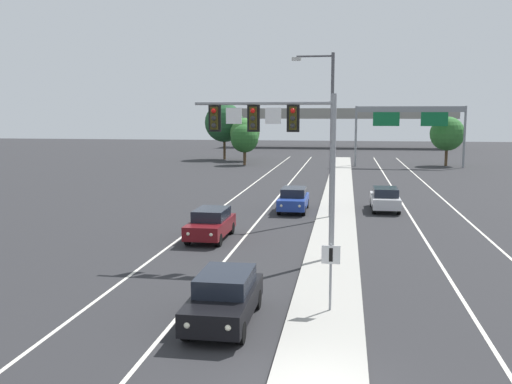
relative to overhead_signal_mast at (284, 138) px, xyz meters
name	(u,v)px	position (x,y,z in m)	size (l,w,h in m)	color
median_island	(334,234)	(2.18, 5.62, -5.39)	(2.40, 110.00, 0.15)	#9E9B93
lane_stripe_oncoming_center	(266,211)	(-2.52, 12.62, -5.46)	(0.14, 100.00, 0.01)	silver
lane_stripe_receding_center	(410,215)	(6.88, 12.62, -5.46)	(0.14, 100.00, 0.01)	silver
edge_stripe_left	(218,210)	(-5.82, 12.62, -5.46)	(0.14, 100.00, 0.01)	silver
edge_stripe_right	(463,216)	(10.18, 12.62, -5.46)	(0.14, 100.00, 0.01)	silver
overhead_signal_mast	(284,138)	(0.00, 0.00, 0.00)	(6.23, 0.44, 7.20)	gray
median_sign_post	(331,267)	(2.30, -6.85, -3.87)	(0.60, 0.10, 2.20)	gray
street_lamp_median	(328,125)	(1.60, 10.37, 0.33)	(2.58, 0.28, 10.00)	#4C4C51
car_oncoming_black	(225,297)	(-0.93, -8.08, -4.64)	(1.82, 4.47, 1.58)	black
car_oncoming_darkred	(211,224)	(-4.18, 3.59, -4.64)	(1.85, 4.48, 1.58)	#5B0F14
car_oncoming_blue	(294,199)	(-0.70, 12.84, -4.64)	(1.82, 4.47, 1.58)	navy
car_receding_silver	(385,198)	(5.39, 14.12, -4.64)	(1.84, 4.48, 1.58)	#B7B7BC
highway_sign_gantry	(410,117)	(10.38, 47.37, 0.70)	(13.28, 0.42, 7.50)	gray
overpass_bridge	(344,118)	(2.18, 88.38, 0.32)	(42.40, 6.40, 7.65)	gray
tree_far_right_a	(447,134)	(15.27, 49.96, -1.40)	(4.30, 4.30, 6.22)	#4C3823
tree_far_left_b	(224,123)	(-14.72, 55.89, -0.16)	(5.60, 5.60, 8.11)	#4C3823
tree_far_left_c	(245,133)	(-11.30, 53.58, -1.54)	(4.15, 4.15, 6.01)	#4C3823
tree_far_left_a	(245,139)	(-10.19, 47.15, -2.08)	(3.59, 3.59, 5.19)	#4C3823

